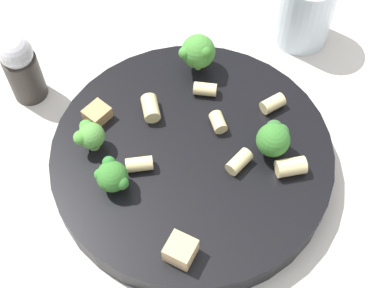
# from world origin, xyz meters

# --- Properties ---
(ground_plane) EXTENTS (2.00, 2.00, 0.00)m
(ground_plane) POSITION_xyz_m (0.00, 0.00, 0.00)
(ground_plane) COLOR beige
(pasta_bowl) EXTENTS (0.29, 0.29, 0.03)m
(pasta_bowl) POSITION_xyz_m (0.00, 0.00, 0.02)
(pasta_bowl) COLOR black
(pasta_bowl) RESTS_ON ground_plane
(broccoli_floret_0) EXTENTS (0.03, 0.03, 0.03)m
(broccoli_floret_0) POSITION_xyz_m (-0.06, 0.06, 0.05)
(broccoli_floret_0) COLOR #93B766
(broccoli_floret_0) RESTS_ON pasta_bowl
(broccoli_floret_1) EXTENTS (0.04, 0.03, 0.04)m
(broccoli_floret_1) POSITION_xyz_m (0.02, -0.08, 0.05)
(broccoli_floret_1) COLOR #84AD60
(broccoli_floret_1) RESTS_ON pasta_bowl
(broccoli_floret_2) EXTENTS (0.04, 0.04, 0.05)m
(broccoli_floret_2) POSITION_xyz_m (0.11, 0.02, 0.06)
(broccoli_floret_2) COLOR #93B766
(broccoli_floret_2) RESTS_ON pasta_bowl
(broccoli_floret_3) EXTENTS (0.03, 0.03, 0.03)m
(broccoli_floret_3) POSITION_xyz_m (-0.02, 0.10, 0.05)
(broccoli_floret_3) COLOR #9EC175
(broccoli_floret_3) RESTS_ON pasta_bowl
(rigatoni_0) EXTENTS (0.03, 0.02, 0.01)m
(rigatoni_0) POSITION_xyz_m (0.04, -0.02, 0.04)
(rigatoni_0) COLOR beige
(rigatoni_0) RESTS_ON pasta_bowl
(rigatoni_1) EXTENTS (0.03, 0.03, 0.02)m
(rigatoni_1) POSITION_xyz_m (0.00, -0.10, 0.04)
(rigatoni_1) COLOR beige
(rigatoni_1) RESTS_ON pasta_bowl
(rigatoni_2) EXTENTS (0.02, 0.03, 0.01)m
(rigatoni_2) POSITION_xyz_m (0.07, 0.01, 0.04)
(rigatoni_2) COLOR beige
(rigatoni_2) RESTS_ON pasta_bowl
(rigatoni_3) EXTENTS (0.03, 0.03, 0.01)m
(rigatoni_3) POSITION_xyz_m (-0.01, -0.05, 0.04)
(rigatoni_3) COLOR beige
(rigatoni_3) RESTS_ON pasta_bowl
(rigatoni_4) EXTENTS (0.03, 0.03, 0.02)m
(rigatoni_4) POSITION_xyz_m (0.03, 0.05, 0.04)
(rigatoni_4) COLOR beige
(rigatoni_4) RESTS_ON pasta_bowl
(rigatoni_5) EXTENTS (0.03, 0.03, 0.01)m
(rigatoni_5) POSITION_xyz_m (0.07, -0.07, 0.04)
(rigatoni_5) COLOR beige
(rigatoni_5) RESTS_ON pasta_bowl
(rigatoni_6) EXTENTS (0.02, 0.03, 0.01)m
(rigatoni_6) POSITION_xyz_m (-0.03, 0.04, 0.04)
(rigatoni_6) COLOR beige
(rigatoni_6) RESTS_ON pasta_bowl
(chicken_chunk_0) EXTENTS (0.03, 0.03, 0.01)m
(chicken_chunk_0) POSITION_xyz_m (0.01, 0.11, 0.04)
(chicken_chunk_0) COLOR tan
(chicken_chunk_0) RESTS_ON pasta_bowl
(chicken_chunk_1) EXTENTS (0.03, 0.03, 0.02)m
(chicken_chunk_1) POSITION_xyz_m (-0.11, -0.02, 0.04)
(chicken_chunk_1) COLOR tan
(chicken_chunk_1) RESTS_ON pasta_bowl
(drinking_glass) EXTENTS (0.07, 0.07, 0.09)m
(drinking_glass) POSITION_xyz_m (0.22, -0.08, 0.04)
(drinking_glass) COLOR silver
(drinking_glass) RESTS_ON ground_plane
(pepper_shaker) EXTENTS (0.04, 0.04, 0.09)m
(pepper_shaker) POSITION_xyz_m (0.05, 0.21, 0.04)
(pepper_shaker) COLOR #332D28
(pepper_shaker) RESTS_ON ground_plane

